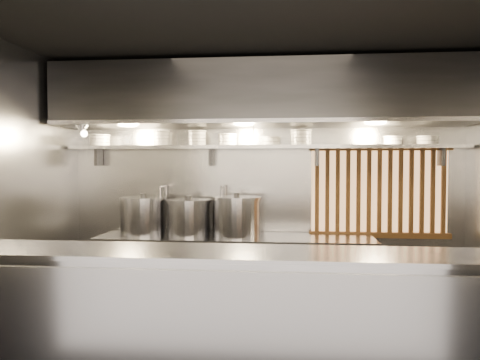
% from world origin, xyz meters
% --- Properties ---
extents(ceiling, '(4.50, 4.50, 0.00)m').
position_xyz_m(ceiling, '(0.00, 0.00, 2.80)').
color(ceiling, black).
rests_on(ceiling, wall_back).
extents(wall_back, '(4.50, 0.00, 4.50)m').
position_xyz_m(wall_back, '(0.00, 1.50, 1.40)').
color(wall_back, gray).
rests_on(wall_back, floor).
extents(wall_left, '(0.00, 3.00, 3.00)m').
position_xyz_m(wall_left, '(-2.25, 0.00, 1.40)').
color(wall_left, gray).
rests_on(wall_left, floor).
extents(serving_counter, '(4.50, 0.56, 1.13)m').
position_xyz_m(serving_counter, '(0.00, -0.96, 0.57)').
color(serving_counter, '#9E9EA4').
rests_on(serving_counter, floor).
extents(cooking_bench, '(3.00, 0.70, 0.90)m').
position_xyz_m(cooking_bench, '(-0.30, 1.13, 0.45)').
color(cooking_bench, '#9E9EA4').
rests_on(cooking_bench, floor).
extents(bowl_shelf, '(4.40, 0.34, 0.04)m').
position_xyz_m(bowl_shelf, '(0.00, 1.32, 1.88)').
color(bowl_shelf, '#9E9EA4').
rests_on(bowl_shelf, wall_back).
extents(exhaust_hood, '(4.40, 0.81, 0.65)m').
position_xyz_m(exhaust_hood, '(0.00, 1.10, 2.42)').
color(exhaust_hood, '#2D2D30').
rests_on(exhaust_hood, ceiling).
extents(wood_screen, '(1.56, 0.09, 1.04)m').
position_xyz_m(wood_screen, '(1.30, 1.45, 1.38)').
color(wood_screen, '#ECAB6A').
rests_on(wood_screen, wall_back).
extents(faucet_left, '(0.04, 0.30, 0.50)m').
position_xyz_m(faucet_left, '(-1.15, 1.37, 1.31)').
color(faucet_left, silver).
rests_on(faucet_left, wall_back).
extents(faucet_right, '(0.04, 0.30, 0.50)m').
position_xyz_m(faucet_right, '(-0.45, 1.37, 1.31)').
color(faucet_right, silver).
rests_on(faucet_right, wall_back).
extents(heat_lamp, '(0.25, 0.35, 0.20)m').
position_xyz_m(heat_lamp, '(-1.90, 0.85, 2.07)').
color(heat_lamp, '#9E9EA4').
rests_on(heat_lamp, exhaust_hood).
extents(pendant_bulb, '(0.09, 0.09, 0.19)m').
position_xyz_m(pendant_bulb, '(-0.10, 1.20, 1.96)').
color(pendant_bulb, '#2D2D30').
rests_on(pendant_bulb, exhaust_hood).
extents(stock_pot_left, '(0.62, 0.62, 0.46)m').
position_xyz_m(stock_pot_left, '(-1.34, 1.15, 1.11)').
color(stock_pot_left, '#9E9EA4').
rests_on(stock_pot_left, cooking_bench).
extents(stock_pot_mid, '(0.60, 0.60, 0.44)m').
position_xyz_m(stock_pot_mid, '(-0.81, 1.13, 1.10)').
color(stock_pot_mid, '#9E9EA4').
rests_on(stock_pot_mid, cooking_bench).
extents(stock_pot_right, '(0.69, 0.69, 0.47)m').
position_xyz_m(stock_pot_right, '(-0.28, 1.11, 1.12)').
color(stock_pot_right, '#9E9EA4').
rests_on(stock_pot_right, cooking_bench).
extents(bowl_stack_0, '(0.24, 0.24, 0.13)m').
position_xyz_m(bowl_stack_0, '(-1.90, 1.32, 1.97)').
color(bowl_stack_0, white).
rests_on(bowl_stack_0, bowl_shelf).
extents(bowl_stack_1, '(0.20, 0.20, 0.17)m').
position_xyz_m(bowl_stack_1, '(-1.17, 1.32, 1.99)').
color(bowl_stack_1, white).
rests_on(bowl_stack_1, bowl_shelf).
extents(bowl_stack_2, '(0.21, 0.21, 0.17)m').
position_xyz_m(bowl_stack_2, '(-0.75, 1.32, 1.98)').
color(bowl_stack_2, white).
rests_on(bowl_stack_2, bowl_shelf).
extents(bowl_stack_3, '(0.22, 0.22, 0.13)m').
position_xyz_m(bowl_stack_3, '(-0.40, 1.32, 1.97)').
color(bowl_stack_3, white).
rests_on(bowl_stack_3, bowl_shelf).
extents(bowl_stack_4, '(0.23, 0.23, 0.09)m').
position_xyz_m(bowl_stack_4, '(0.09, 1.32, 1.95)').
color(bowl_stack_4, white).
rests_on(bowl_stack_4, bowl_shelf).
extents(bowl_stack_5, '(0.24, 0.24, 0.17)m').
position_xyz_m(bowl_stack_5, '(0.42, 1.32, 1.98)').
color(bowl_stack_5, white).
rests_on(bowl_stack_5, bowl_shelf).
extents(bowl_stack_6, '(0.21, 0.21, 0.09)m').
position_xyz_m(bowl_stack_6, '(1.42, 1.32, 1.95)').
color(bowl_stack_6, white).
rests_on(bowl_stack_6, bowl_shelf).
extents(bowl_stack_7, '(0.24, 0.24, 0.09)m').
position_xyz_m(bowl_stack_7, '(1.78, 1.32, 1.95)').
color(bowl_stack_7, white).
rests_on(bowl_stack_7, bowl_shelf).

